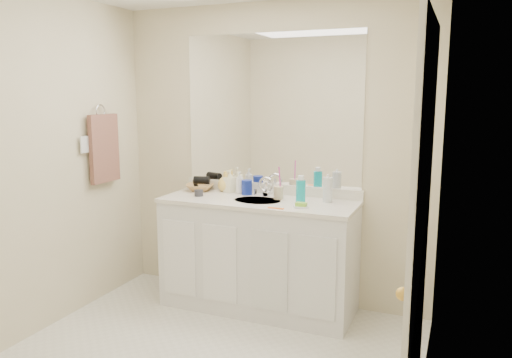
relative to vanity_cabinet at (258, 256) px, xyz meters
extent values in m
cube|color=beige|center=(0.00, 0.28, 0.77)|extent=(2.60, 0.02, 2.40)
cube|color=beige|center=(-1.30, -1.02, 0.77)|extent=(0.02, 2.60, 2.40)
cube|color=beige|center=(1.30, -1.02, 0.77)|extent=(0.02, 2.60, 2.40)
cube|color=silver|center=(0.00, 0.00, 0.00)|extent=(1.50, 0.55, 0.85)
cube|color=silver|center=(0.00, 0.00, 0.44)|extent=(1.52, 0.57, 0.03)
cube|color=silver|center=(0.00, 0.26, 0.50)|extent=(1.52, 0.03, 0.08)
cylinder|color=beige|center=(0.00, -0.02, 0.44)|extent=(0.37, 0.37, 0.02)
cylinder|color=silver|center=(0.00, 0.16, 0.51)|extent=(0.02, 0.02, 0.11)
cube|color=white|center=(0.00, 0.27, 1.14)|extent=(1.48, 0.01, 1.20)
cylinder|color=navy|center=(-0.16, 0.14, 0.51)|extent=(0.09, 0.09, 0.12)
cylinder|color=beige|center=(0.14, 0.08, 0.51)|extent=(0.08, 0.08, 0.10)
cylinder|color=#DC3AA4|center=(0.15, 0.08, 0.60)|extent=(0.02, 0.04, 0.21)
cylinder|color=#0EA5B1|center=(0.33, 0.03, 0.54)|extent=(0.08, 0.08, 0.17)
cylinder|color=silver|center=(0.51, 0.12, 0.55)|extent=(0.09, 0.09, 0.19)
cube|color=white|center=(0.39, -0.14, 0.46)|extent=(0.13, 0.12, 0.01)
cube|color=#8BCE32|center=(0.39, -0.14, 0.48)|extent=(0.08, 0.05, 0.03)
cube|color=orange|center=(0.23, -0.23, 0.46)|extent=(0.12, 0.03, 0.00)
cylinder|color=#2E2E34|center=(-0.49, -0.06, 0.48)|extent=(0.07, 0.07, 0.05)
imported|color=silver|center=(-0.24, 0.17, 0.54)|extent=(0.08, 0.08, 0.18)
imported|color=#FFFBCF|center=(-0.34, 0.19, 0.55)|extent=(0.11, 0.11, 0.19)
imported|color=#F9D361|center=(-0.39, 0.21, 0.54)|extent=(0.15, 0.15, 0.17)
imported|color=#A67A43|center=(-0.60, 0.15, 0.48)|extent=(0.29, 0.29, 0.06)
cylinder|color=black|center=(-0.58, 0.15, 0.54)|extent=(0.15, 0.10, 0.07)
torus|color=silver|center=(-1.27, -0.25, 1.12)|extent=(0.01, 0.11, 0.11)
cube|color=brown|center=(-1.25, -0.25, 0.82)|extent=(0.04, 0.32, 0.55)
cube|color=silver|center=(-1.27, -0.45, 0.88)|extent=(0.01, 0.08, 0.13)
cube|color=silver|center=(1.29, -1.32, 0.57)|extent=(0.02, 0.82, 2.00)
camera|label=1|loc=(1.44, -3.48, 1.26)|focal=35.00mm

